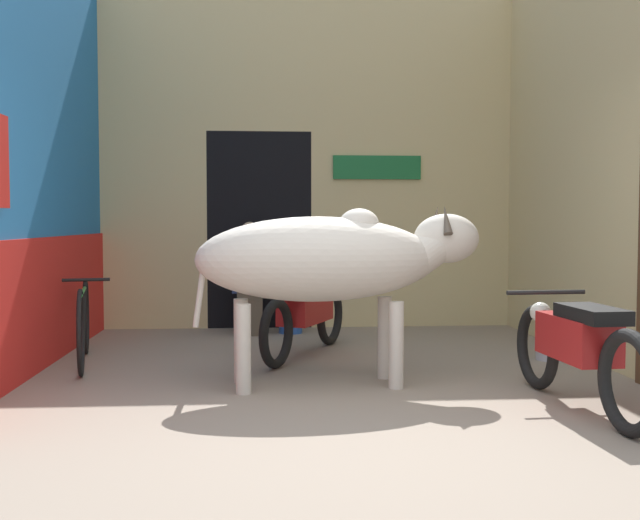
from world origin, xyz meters
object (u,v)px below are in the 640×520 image
object	(u,v)px
motorcycle_far	(305,312)
plastic_stool	(291,314)
motorcycle_near	(577,346)
bucket	(551,345)
bicycle	(84,323)
cow	(330,260)
shopkeeper_seated	(250,276)

from	to	relation	value
motorcycle_far	plastic_stool	bearing A→B (deg)	93.71
motorcycle_near	motorcycle_far	distance (m)	2.67
motorcycle_far	bucket	distance (m)	2.21
motorcycle_near	bicycle	bearing A→B (deg)	152.97
plastic_stool	bicycle	bearing A→B (deg)	-137.88
motorcycle_near	bucket	bearing A→B (deg)	73.83
motorcycle_near	bucket	world-z (taller)	motorcycle_near
cow	shopkeeper_seated	distance (m)	2.72
plastic_stool	shopkeeper_seated	bearing A→B (deg)	-177.22
motorcycle_far	bicycle	size ratio (longest dim) A/B	1.01
motorcycle_near	motorcycle_far	size ratio (longest dim) A/B	1.07
shopkeeper_seated	plastic_stool	xyz separation A→B (m)	(0.44, 0.02, -0.42)
cow	bicycle	distance (m)	2.35
bicycle	shopkeeper_seated	bearing A→B (deg)	49.60
motorcycle_far	bucket	xyz separation A→B (m)	(2.16, -0.36, -0.27)
motorcycle_far	shopkeeper_seated	distance (m)	1.49
cow	motorcycle_near	size ratio (longest dim) A/B	1.18
cow	bucket	size ratio (longest dim) A/B	8.39
bucket	plastic_stool	bearing A→B (deg)	142.01
shopkeeper_seated	plastic_stool	distance (m)	0.61
motorcycle_far	bucket	size ratio (longest dim) A/B	6.65
cow	bucket	xyz separation A→B (m)	(2.04, 0.89, -0.82)
bicycle	plastic_stool	size ratio (longest dim) A/B	4.30
motorcycle_near	shopkeeper_seated	size ratio (longest dim) A/B	1.52
bicycle	motorcycle_near	bearing A→B (deg)	-27.03
cow	motorcycle_far	size ratio (longest dim) A/B	1.26
cow	plastic_stool	xyz separation A→B (m)	(-0.21, 2.65, -0.73)
bucket	motorcycle_far	bearing A→B (deg)	170.47
plastic_stool	motorcycle_near	bearing A→B (deg)	-63.35
bicycle	plastic_stool	bearing A→B (deg)	42.12
plastic_stool	bucket	world-z (taller)	plastic_stool
motorcycle_far	plastic_stool	distance (m)	1.41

